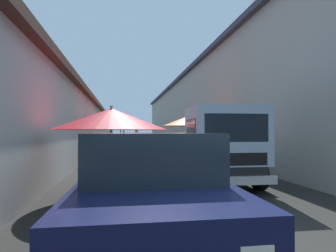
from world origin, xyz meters
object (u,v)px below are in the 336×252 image
(fruit_stall_far_left, at_px, (123,125))
(fruit_stall_mid_lane, at_px, (187,127))
(vendor_by_crates, at_px, (136,139))
(plastic_stool, at_px, (112,166))
(fruit_stall_near_right, at_px, (111,126))
(hatchback_car, at_px, (149,185))
(fruit_stall_far_right, at_px, (121,126))
(delivery_truck, at_px, (217,147))

(fruit_stall_far_left, height_order, fruit_stall_mid_lane, fruit_stall_far_left)
(vendor_by_crates, xyz_separation_m, plastic_stool, (-9.89, 1.34, -0.64))
(fruit_stall_near_right, height_order, hatchback_car, fruit_stall_near_right)
(fruit_stall_mid_lane, bearing_deg, hatchback_car, 162.53)
(fruit_stall_mid_lane, xyz_separation_m, plastic_stool, (-2.76, 3.27, -1.34))
(fruit_stall_far_right, bearing_deg, fruit_stall_near_right, 178.99)
(vendor_by_crates, bearing_deg, hatchback_car, 177.55)
(fruit_stall_mid_lane, relative_size, delivery_truck, 0.47)
(fruit_stall_far_left, height_order, delivery_truck, fruit_stall_far_left)
(fruit_stall_mid_lane, xyz_separation_m, hatchback_car, (-8.20, 2.58, -0.93))
(fruit_stall_far_left, distance_m, plastic_stool, 3.16)
(fruit_stall_mid_lane, bearing_deg, vendor_by_crates, 15.12)
(hatchback_car, height_order, delivery_truck, delivery_truck)
(fruit_stall_far_right, bearing_deg, hatchback_car, -177.94)
(fruit_stall_mid_lane, distance_m, delivery_truck, 4.96)
(fruit_stall_far_left, bearing_deg, hatchback_car, -177.75)
(fruit_stall_mid_lane, relative_size, fruit_stall_far_right, 0.84)
(delivery_truck, height_order, plastic_stool, delivery_truck)
(fruit_stall_near_right, relative_size, vendor_by_crates, 1.55)
(fruit_stall_near_right, bearing_deg, vendor_by_crates, -5.65)
(vendor_by_crates, bearing_deg, fruit_stall_far_right, 160.39)
(hatchback_car, xyz_separation_m, vendor_by_crates, (15.33, -0.66, 0.23))
(delivery_truck, distance_m, vendor_by_crates, 12.13)
(fruit_stall_far_left, bearing_deg, fruit_stall_near_right, 177.14)
(plastic_stool, bearing_deg, hatchback_car, -172.82)
(fruit_stall_far_left, bearing_deg, delivery_truck, -152.96)
(fruit_stall_far_right, xyz_separation_m, plastic_stool, (-6.81, 0.25, -1.47))
(fruit_stall_far_left, relative_size, delivery_truck, 0.45)
(fruit_stall_mid_lane, height_order, delivery_truck, fruit_stall_mid_lane)
(plastic_stool, bearing_deg, fruit_stall_far_left, -7.34)
(fruit_stall_far_right, height_order, hatchback_car, fruit_stall_far_right)
(delivery_truck, relative_size, plastic_stool, 11.50)
(fruit_stall_far_left, xyz_separation_m, plastic_stool, (-2.81, 0.36, -1.42))
(fruit_stall_far_left, bearing_deg, fruit_stall_mid_lane, -90.96)
(vendor_by_crates, distance_m, plastic_stool, 10.00)
(fruit_stall_near_right, distance_m, fruit_stall_mid_lane, 6.51)
(fruit_stall_near_right, bearing_deg, plastic_stool, 1.48)
(fruit_stall_far_right, distance_m, delivery_truck, 9.37)
(fruit_stall_far_left, xyz_separation_m, fruit_stall_far_right, (4.00, 0.12, 0.05))
(fruit_stall_near_right, distance_m, plastic_stool, 3.18)
(vendor_by_crates, bearing_deg, delivery_truck, -172.67)
(fruit_stall_near_right, relative_size, fruit_stall_far_right, 0.93)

